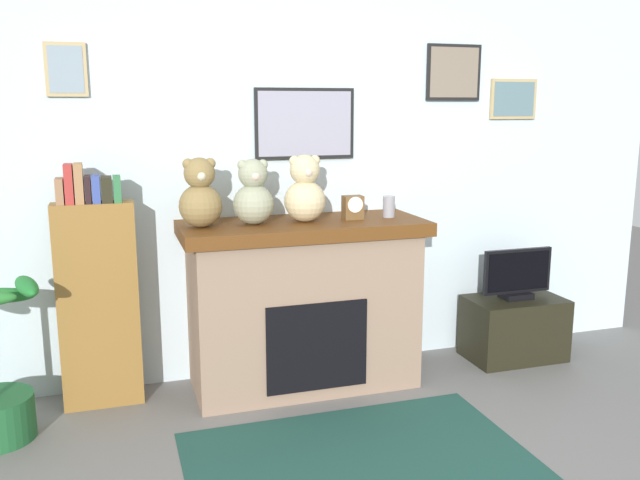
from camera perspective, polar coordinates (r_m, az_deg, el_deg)
back_wall at (r=4.31m, az=-1.52°, el=6.00°), size 5.20×0.15×2.60m
fireplace at (r=4.11m, az=-1.44°, el=-5.40°), size 1.46×0.63×1.03m
bookshelf at (r=4.01m, az=-18.36°, el=-4.63°), size 0.44×0.16×1.40m
tv_stand at (r=4.81m, az=16.15°, el=-7.20°), size 0.64×0.40×0.42m
television at (r=4.71m, az=16.41°, el=-2.91°), size 0.50×0.14×0.34m
area_rug at (r=3.47m, az=3.28°, el=-18.02°), size 1.68×1.06×0.01m
candle_jar at (r=4.15m, az=5.87°, el=2.84°), size 0.07×0.07×0.13m
mantel_clock at (r=4.06m, az=2.81°, el=2.79°), size 0.12×0.09×0.14m
teddy_bear_brown at (r=3.83m, az=-10.14°, el=3.69°), size 0.24×0.24×0.39m
teddy_bear_tan at (r=3.88m, az=-5.69°, el=3.81°), size 0.23×0.23×0.38m
teddy_bear_grey at (r=3.95m, az=-1.30°, el=4.12°), size 0.25×0.25×0.40m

